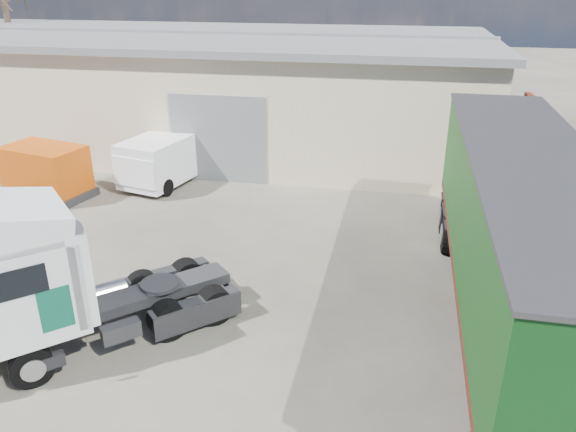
% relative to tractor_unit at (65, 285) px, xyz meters
% --- Properties ---
extents(ground, '(120.00, 120.00, 0.00)m').
position_rel_tractor_unit_xyz_m(ground, '(1.94, 1.51, -1.64)').
color(ground, '#2C2A23').
rests_on(ground, ground).
extents(warehouse, '(30.60, 12.60, 5.42)m').
position_rel_tractor_unit_xyz_m(warehouse, '(-4.06, 17.51, 1.03)').
color(warehouse, beige).
rests_on(warehouse, ground).
extents(tractor_unit, '(5.62, 5.52, 3.89)m').
position_rel_tractor_unit_xyz_m(tractor_unit, '(0.00, 0.00, 0.00)').
color(tractor_unit, black).
rests_on(tractor_unit, ground).
extents(box_trailer, '(2.99, 13.28, 4.40)m').
position_rel_tractor_unit_xyz_m(box_trailer, '(10.03, 3.02, 1.05)').
color(box_trailer, '#2D2D30').
rests_on(box_trailer, ground).
extents(panel_van, '(3.05, 5.18, 1.98)m').
position_rel_tractor_unit_xyz_m(panel_van, '(-2.13, 11.11, -0.61)').
color(panel_van, black).
rests_on(panel_van, ground).
extents(orange_skip, '(3.60, 2.71, 2.01)m').
position_rel_tractor_unit_xyz_m(orange_skip, '(-6.06, 8.55, -0.76)').
color(orange_skip, '#2D2D30').
rests_on(orange_skip, ground).
extents(gravel_heap, '(6.04, 5.99, 1.05)m').
position_rel_tractor_unit_xyz_m(gravel_heap, '(-5.48, 5.26, -1.15)').
color(gravel_heap, '#21232C').
rests_on(gravel_heap, ground).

